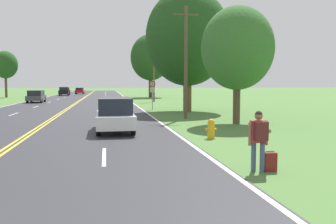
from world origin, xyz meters
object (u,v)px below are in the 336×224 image
Objects in this scene: suitcase at (270,162)px; car_dark_grey_hatchback_mid_near at (36,96)px; tree_mid_treeline at (188,38)px; car_white_van_approaching at (115,114)px; fire_hydrant at (211,128)px; car_red_hatchback_receding at (80,91)px; tree_far_back at (5,65)px; tree_behind_sign at (151,58)px; car_black_suv_mid_far at (65,91)px; hitchhiker_person at (259,135)px; traffic_sign at (152,88)px; tree_left_verge at (237,48)px.

car_dark_grey_hatchback_mid_near is at bearing 18.28° from suitcase.
car_white_van_approaching is at bearing -118.68° from tree_mid_treeline.
car_red_hatchback_receding is at bearing 98.56° from fire_hydrant.
tree_far_back reaches higher than car_white_van_approaching.
fire_hydrant is 0.08× the size of tree_mid_treeline.
tree_behind_sign is 2.41× the size of car_white_van_approaching.
suitcase is 0.65× the size of fire_hydrant.
tree_mid_treeline reaches higher than car_black_suv_mid_far.
car_dark_grey_hatchback_mid_near is (-13.02, 39.02, -0.20)m from hitchhiker_person.
fire_hydrant is 0.08× the size of tree_behind_sign.
car_dark_grey_hatchback_mid_near is at bearing -163.30° from car_white_van_approaching.
car_dark_grey_hatchback_mid_near reaches higher than suitcase.
tree_far_back is 22.88m from car_red_hatchback_receding.
tree_mid_treeline reaches higher than hitchhiker_person.
tree_far_back reaches higher than car_red_hatchback_receding.
car_red_hatchback_receding is at bearing -11.39° from car_black_suv_mid_far.
tree_behind_sign is at bearing -126.01° from car_black_suv_mid_far.
car_white_van_approaching is at bearing -104.94° from traffic_sign.
car_black_suv_mid_far is at bearing -171.85° from car_white_van_approaching.
car_dark_grey_hatchback_mid_near is (-9.31, 29.86, -0.08)m from car_white_van_approaching.
tree_far_back is 51.27m from car_white_van_approaching.
traffic_sign is 40.07m from tree_far_back.
tree_mid_treeline is (-0.82, -32.38, -0.61)m from tree_behind_sign.
hitchhiker_person is at bearing -170.32° from car_red_hatchback_receding.
suitcase is at bearing -89.37° from traffic_sign.
car_black_suv_mid_far reaches higher than suitcase.
suitcase is at bearing 23.30° from car_white_van_approaching.
tree_far_back is (-25.04, 3.46, -1.32)m from tree_behind_sign.
tree_left_verge is (3.69, 11.40, 3.52)m from hitchhiker_person.
car_black_suv_mid_far is at bearing 102.21° from fire_hydrant.
tree_far_back is 1.76× the size of car_white_van_approaching.
hitchhiker_person is 54.08m from tree_behind_sign.
tree_far_back is (-21.80, 51.01, 5.24)m from fire_hydrant.
traffic_sign is 0.26× the size of tree_mid_treeline.
car_white_van_approaching is 56.97m from car_black_suv_mid_far.
car_black_suv_mid_far is (-12.47, 42.07, -1.13)m from traffic_sign.
car_dark_grey_hatchback_mid_near is (-16.70, 27.62, -3.73)m from tree_left_verge.
suitcase is (0.35, 0.01, -0.78)m from hitchhiker_person.
car_white_van_approaching reaches higher than hitchhiker_person.
tree_far_back is at bearing -160.43° from car_white_van_approaching.
fire_hydrant is at bearing 52.89° from car_white_van_approaching.
tree_far_back is at bearing 118.71° from tree_left_verge.
fire_hydrant is at bearing -93.91° from tree_behind_sign.
hitchhiker_person is 0.21× the size of tree_far_back.
fire_hydrant is at bearing -157.98° from car_dark_grey_hatchback_mid_near.
traffic_sign is 0.34× the size of tree_far_back.
car_black_suv_mid_far is (-12.86, 59.40, 0.47)m from fire_hydrant.
tree_mid_treeline reaches higher than car_white_van_approaching.
hitchhiker_person is at bearing -97.77° from tree_mid_treeline.
tree_left_verge is at bearing -90.04° from tree_behind_sign.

